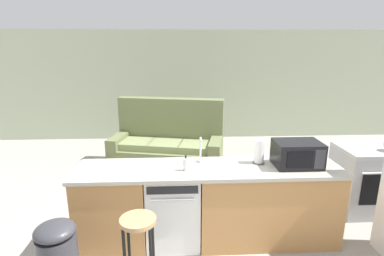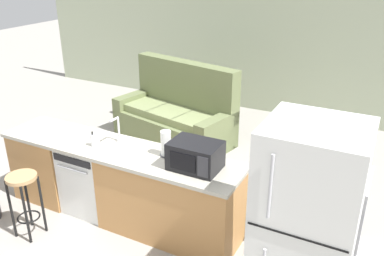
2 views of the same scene
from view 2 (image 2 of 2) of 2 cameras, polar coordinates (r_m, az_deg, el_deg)
ground_plane at (r=5.11m, az=-11.17°, el=-11.53°), size 24.00×24.00×0.00m
wall_back at (r=7.95m, az=9.09°, el=11.55°), size 10.00×0.06×2.60m
kitchen_counter at (r=4.75m, az=-9.27°, el=-8.21°), size 2.94×0.66×0.90m
dishwasher at (r=5.03m, az=-13.81°, el=-6.73°), size 0.58×0.61×0.84m
stove_range at (r=4.48m, az=18.11°, el=-10.82°), size 0.76×0.68×0.90m
refrigerator at (r=3.33m, az=15.49°, el=-14.10°), size 0.72×0.73×1.81m
microwave at (r=4.03m, az=0.48°, el=-3.88°), size 0.50×0.37×0.28m
sink_faucet at (r=4.67m, az=-10.34°, el=-0.39°), size 0.07×0.18×0.30m
paper_towel_roll at (r=4.28m, az=-3.69°, el=-2.22°), size 0.14×0.14×0.28m
soap_bottle at (r=4.64m, az=-13.72°, el=-1.66°), size 0.06×0.06×0.18m
kettle at (r=4.09m, az=21.02°, el=-5.97°), size 0.21×0.17×0.19m
bar_stool at (r=4.74m, az=-22.51°, el=-8.35°), size 0.32×0.32×0.74m
couch at (r=6.78m, az=-2.00°, el=1.78°), size 2.15×1.31×1.27m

